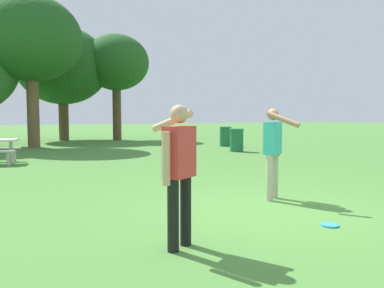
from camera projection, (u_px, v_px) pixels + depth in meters
The scene contains 9 objects.
ground_plane at pixel (268, 210), 6.26m from camera, with size 120.00×120.00×0.00m, color #4C8438.
person_thrower at pixel (178, 165), 4.38m from camera, with size 0.53×0.83×1.64m.
person_catcher at pixel (273, 146), 6.94m from camera, with size 0.53×0.83×1.64m.
frisbee at pixel (329, 225), 5.33m from camera, with size 0.24×0.24×0.03m, color #2D9EDB.
trash_can_beside_table at pixel (237, 140), 16.17m from camera, with size 0.59×0.59×0.96m.
trash_can_further_along at pixel (225, 136), 18.86m from camera, with size 0.59×0.59×0.96m.
tree_slender_mid at pixel (31, 39), 17.86m from camera, with size 4.63×4.63×7.01m.
tree_back_left at pixel (62, 66), 23.02m from camera, with size 5.39×5.39×6.74m.
tree_back_right at pixel (116, 63), 23.38m from camera, with size 3.95×3.95×6.37m.
Camera 1 is at (-3.79, -5.01, 1.52)m, focal length 36.27 mm.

